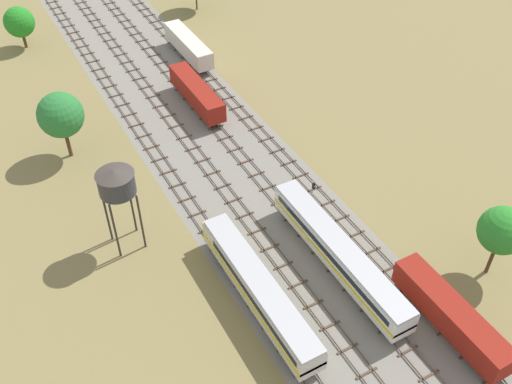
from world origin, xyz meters
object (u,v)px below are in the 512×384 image
diesel_railcar_far_left_near (259,289)px  water_tower (116,183)px  freight_boxcar_centre_left_midfar (197,93)px  passenger_coach_centre_left_mid (339,252)px  freight_boxcar_centre_far (188,45)px  freight_boxcar_centre_nearest (451,315)px  signal_post_nearest (312,193)px

diesel_railcar_far_left_near → water_tower: (-8.75, 14.83, 6.46)m
diesel_railcar_far_left_near → freight_boxcar_centre_left_midfar: size_ratio=1.46×
passenger_coach_centre_left_mid → freight_boxcar_centre_far: bearing=84.4°
diesel_railcar_far_left_near → passenger_coach_centre_left_mid: same height
water_tower → freight_boxcar_centre_nearest: bearing=-48.4°
passenger_coach_centre_left_mid → freight_boxcar_centre_left_midfar: passenger_coach_centre_left_mid is taller
passenger_coach_centre_left_mid → water_tower: water_tower is taller
freight_boxcar_centre_nearest → water_tower: (-23.46, 26.42, 6.60)m
freight_boxcar_centre_nearest → freight_boxcar_centre_left_midfar: (-4.90, 48.07, 0.00)m
freight_boxcar_centre_nearest → freight_boxcar_centre_left_midfar: size_ratio=1.00×
diesel_railcar_far_left_near → water_tower: bearing=120.5°
freight_boxcar_centre_far → water_tower: (-23.46, -35.71, 6.60)m
diesel_railcar_far_left_near → signal_post_nearest: (12.25, 9.09, 0.44)m
diesel_railcar_far_left_near → passenger_coach_centre_left_mid: size_ratio=0.93×
freight_boxcar_centre_left_midfar → signal_post_nearest: signal_post_nearest is taller
passenger_coach_centre_left_mid → signal_post_nearest: 9.26m
water_tower → freight_boxcar_centre_far: bearing=56.7°
freight_boxcar_centre_nearest → water_tower: water_tower is taller
freight_boxcar_centre_left_midfar → diesel_railcar_far_left_near: bearing=-105.0°
freight_boxcar_centre_far → signal_post_nearest: signal_post_nearest is taller
passenger_coach_centre_left_mid → signal_post_nearest: signal_post_nearest is taller
freight_boxcar_centre_far → signal_post_nearest: bearing=-93.4°
freight_boxcar_centre_nearest → signal_post_nearest: 20.82m
freight_boxcar_centre_nearest → passenger_coach_centre_left_mid: (-4.91, 11.76, 0.16)m
passenger_coach_centre_left_mid → freight_boxcar_centre_far: size_ratio=1.57×
freight_boxcar_centre_left_midfar → water_tower: (-18.56, -21.65, 6.60)m
freight_boxcar_centre_nearest → freight_boxcar_centre_left_midfar: bearing=95.8°
diesel_railcar_far_left_near → freight_boxcar_centre_far: bearing=73.8°
passenger_coach_centre_left_mid → freight_boxcar_centre_nearest: bearing=-67.3°
diesel_railcar_far_left_near → water_tower: 18.39m
water_tower → passenger_coach_centre_left_mid: bearing=-38.3°
freight_boxcar_centre_left_midfar → signal_post_nearest: size_ratio=2.97×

